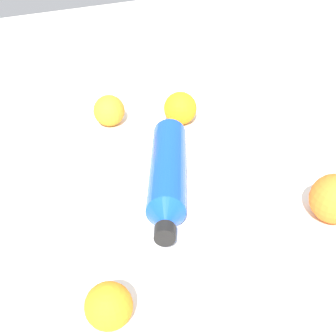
% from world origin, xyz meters
% --- Properties ---
extents(ground_plane, '(2.40, 2.40, 0.00)m').
position_xyz_m(ground_plane, '(0.00, 0.00, 0.00)').
color(ground_plane, silver).
extents(water_bottle, '(0.30, 0.19, 0.07)m').
position_xyz_m(water_bottle, '(-0.02, 0.03, 0.03)').
color(water_bottle, blue).
rests_on(water_bottle, ground_plane).
extents(orange_0, '(0.07, 0.07, 0.07)m').
position_xyz_m(orange_0, '(-0.23, 0.17, 0.04)').
color(orange_0, orange).
rests_on(orange_0, ground_plane).
extents(orange_1, '(0.07, 0.07, 0.07)m').
position_xyz_m(orange_1, '(-0.29, 0.02, 0.03)').
color(orange_1, orange).
rests_on(orange_1, ground_plane).
extents(orange_2, '(0.06, 0.06, 0.06)m').
position_xyz_m(orange_2, '(0.20, -0.16, 0.03)').
color(orange_2, orange).
rests_on(orange_2, ground_plane).
extents(orange_3, '(0.08, 0.08, 0.08)m').
position_xyz_m(orange_3, '(0.17, 0.24, 0.04)').
color(orange_3, orange).
rests_on(orange_3, ground_plane).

